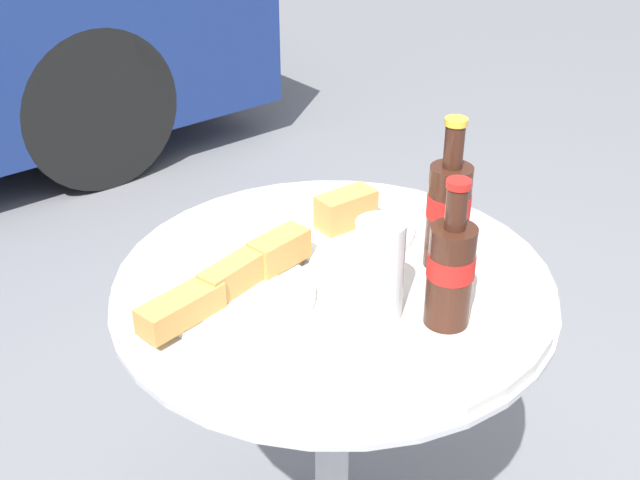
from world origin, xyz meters
The scene contains 6 objects.
bistro_table centered at (0.00, 0.00, 0.52)m, with size 0.70×0.70×0.69m.
cola_bottle_left centered at (0.16, -0.08, 0.79)m, with size 0.07×0.07×0.25m.
cola_bottle_right centered at (0.05, -0.19, 0.78)m, with size 0.07×0.07×0.23m.
drinking_glass centered at (-0.02, -0.12, 0.76)m, with size 0.07×0.07×0.15m.
lunch_plate_near centered at (-0.16, 0.05, 0.71)m, with size 0.32×0.24×0.06m.
lunch_plate_far centered at (0.11, 0.10, 0.71)m, with size 0.24×0.24×0.07m.
Camera 1 is at (-0.69, -0.81, 1.37)m, focal length 45.00 mm.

